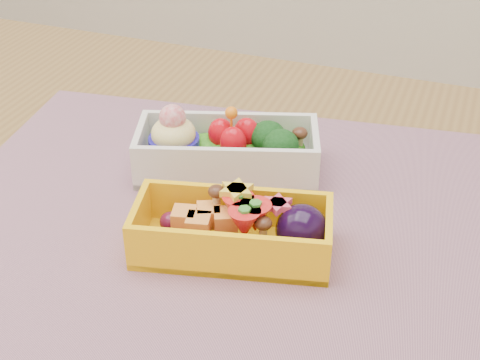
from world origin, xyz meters
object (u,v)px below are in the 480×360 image
(placemat, at_px, (231,216))
(bento_white, at_px, (226,150))
(table, at_px, (186,307))
(bento_yellow, at_px, (236,229))

(placemat, bearing_deg, bento_white, 114.30)
(table, xyz_separation_m, bento_yellow, (0.06, -0.02, 0.13))
(table, xyz_separation_m, bento_white, (0.01, 0.10, 0.13))
(bento_white, height_order, bento_yellow, bento_white)
(bento_white, xyz_separation_m, bento_yellow, (0.06, -0.12, -0.00))
(placemat, relative_size, bento_yellow, 3.05)
(placemat, height_order, bento_white, bento_white)
(placemat, bearing_deg, table, -139.99)
(placemat, distance_m, bento_white, 0.08)
(table, distance_m, bento_white, 0.16)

